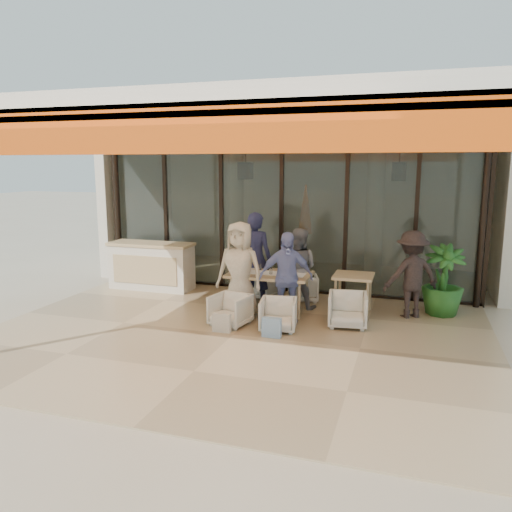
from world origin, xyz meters
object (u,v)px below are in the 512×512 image
(chair_far_left, at_px, (263,281))
(diner_grey, at_px, (298,268))
(side_table, at_px, (353,280))
(host_counter, at_px, (152,266))
(chair_near_left, at_px, (230,309))
(side_chair, at_px, (348,308))
(chair_near_right, at_px, (278,313))
(chair_far_right, at_px, (303,287))
(standing_woman, at_px, (411,275))
(diner_cream, at_px, (240,270))
(potted_palm, at_px, (443,281))
(dining_table, at_px, (269,276))
(diner_navy, at_px, (255,259))
(diner_periwinkle, at_px, (286,277))

(chair_far_left, xyz_separation_m, diner_grey, (0.84, -0.50, 0.42))
(chair_far_left, xyz_separation_m, side_table, (1.90, -0.61, 0.28))
(host_counter, height_order, chair_near_left, host_counter)
(chair_near_left, distance_m, side_chair, 1.98)
(chair_near_right, relative_size, diner_grey, 0.39)
(chair_far_right, bearing_deg, standing_woman, 149.72)
(diner_cream, xyz_separation_m, standing_woman, (2.89, 0.89, -0.08))
(potted_palm, bearing_deg, dining_table, -166.05)
(chair_far_right, distance_m, diner_grey, 0.69)
(host_counter, relative_size, dining_table, 1.23)
(host_counter, distance_m, side_table, 4.44)
(chair_far_left, height_order, chair_near_left, chair_far_left)
(side_chair, distance_m, potted_palm, 1.96)
(diner_navy, xyz_separation_m, standing_woman, (2.89, -0.01, -0.12))
(diner_periwinkle, distance_m, side_chair, 1.16)
(chair_near_right, height_order, standing_woman, standing_woman)
(host_counter, xyz_separation_m, diner_cream, (2.50, -1.32, 0.33))
(chair_near_left, xyz_separation_m, diner_navy, (-0.00, 1.40, 0.61))
(chair_near_left, relative_size, side_chair, 0.93)
(chair_near_right, bearing_deg, chair_far_right, 80.77)
(dining_table, height_order, side_chair, dining_table)
(host_counter, distance_m, potted_palm, 5.95)
(diner_grey, distance_m, side_chair, 1.43)
(chair_far_left, xyz_separation_m, chair_near_right, (0.84, -1.90, -0.06))
(chair_near_right, distance_m, standing_woman, 2.53)
(chair_near_left, relative_size, potted_palm, 0.46)
(chair_far_left, height_order, chair_far_right, chair_far_left)
(chair_near_right, bearing_deg, diner_navy, 111.74)
(host_counter, height_order, side_table, host_counter)
(dining_table, bearing_deg, side_table, 12.71)
(side_chair, bearing_deg, chair_near_left, -171.44)
(standing_woman, bearing_deg, diner_periwinkle, -5.53)
(dining_table, xyz_separation_m, chair_far_right, (0.43, 0.94, -0.39))
(chair_far_left, distance_m, chair_near_left, 1.90)
(standing_woman, bearing_deg, side_chair, 11.56)
(dining_table, bearing_deg, chair_near_right, -65.89)
(chair_far_right, relative_size, side_table, 0.79)
(host_counter, relative_size, potted_palm, 1.43)
(diner_grey, bearing_deg, diner_periwinkle, 91.36)
(diner_navy, relative_size, side_chair, 2.80)
(diner_navy, distance_m, side_table, 1.92)
(chair_far_left, distance_m, potted_palm, 3.46)
(host_counter, distance_m, diner_grey, 3.38)
(chair_far_left, bearing_deg, chair_near_right, 131.50)
(chair_near_right, bearing_deg, chair_near_left, 170.77)
(host_counter, relative_size, diner_navy, 1.02)
(chair_far_right, bearing_deg, dining_table, 49.15)
(chair_near_left, height_order, diner_grey, diner_grey)
(diner_navy, relative_size, standing_woman, 1.16)
(dining_table, distance_m, diner_cream, 0.64)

